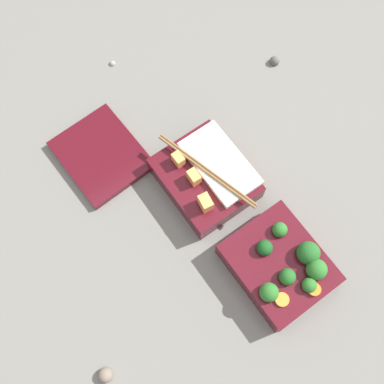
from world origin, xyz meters
TOP-DOWN VIEW (x-y plane):
  - ground_plane at (0.00, 0.00)m, footprint 3.00×3.00m
  - bento_tray_vegetable at (-0.12, -0.01)m, footprint 0.18×0.15m
  - bento_tray_rice at (0.10, -0.00)m, footprint 0.22×0.15m
  - bento_lid at (0.27, 0.14)m, footprint 0.18×0.16m
  - pebble_0 at (0.45, 0.00)m, footprint 0.01×0.01m
  - pebble_1 at (-0.09, 0.35)m, footprint 0.03×0.03m
  - pebble_2 at (0.24, -0.29)m, footprint 0.02×0.02m

SIDE VIEW (x-z plane):
  - ground_plane at x=0.00m, z-range 0.00..0.00m
  - pebble_0 at x=0.45m, z-range 0.00..0.01m
  - pebble_2 at x=0.24m, z-range -0.01..0.02m
  - pebble_1 at x=-0.09m, z-range -0.01..0.02m
  - bento_lid at x=0.27m, z-range 0.00..0.02m
  - bento_tray_rice at x=0.10m, z-range -0.01..0.07m
  - bento_tray_vegetable at x=-0.12m, z-range -0.01..0.07m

